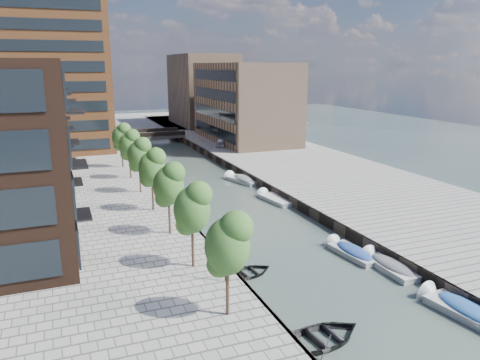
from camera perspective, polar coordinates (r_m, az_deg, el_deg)
water at (r=62.34m, az=-5.51°, el=0.22°), size 300.00×300.00×0.00m
quay_right at (r=68.25m, az=7.49°, el=1.78°), size 20.00×140.00×1.00m
quay_wall_left at (r=60.89m, az=-11.04°, el=0.17°), size 0.25×140.00×1.00m
quay_wall_right at (r=64.12m, az=-0.28°, el=1.12°), size 0.25×140.00×1.00m
far_closure at (r=120.29m, az=-13.56°, el=6.72°), size 80.00×40.00×1.00m
apartment_block at (r=48.87m, az=-25.44°, el=4.72°), size 8.00×38.00×14.00m
tower at (r=83.31m, az=-22.51°, el=13.78°), size 18.00×18.00×30.00m
tan_block_near at (r=86.90m, az=0.55°, el=9.47°), size 12.00×25.00×14.00m
tan_block_far at (r=111.32m, az=-4.58°, el=10.91°), size 12.00×20.00×16.00m
bridge at (r=92.75m, az=-11.07°, el=5.39°), size 13.00×6.00×1.30m
tree_0 at (r=25.47m, az=-1.56°, el=-7.60°), size 2.50×2.50×5.95m
tree_1 at (r=31.78m, az=-5.89°, el=-3.27°), size 2.50×2.50×5.95m
tree_2 at (r=38.33m, az=-8.74°, el=-0.38°), size 2.50×2.50×5.95m
tree_3 at (r=45.02m, az=-10.75°, el=1.66°), size 2.50×2.50×5.95m
tree_4 at (r=51.79m, az=-12.24°, el=3.17°), size 2.50×2.50×5.95m
tree_5 at (r=58.61m, az=-13.39°, el=4.33°), size 2.50×2.50×5.95m
tree_6 at (r=65.47m, az=-14.30°, el=5.24°), size 2.50×2.50×5.95m
lamp_0 at (r=30.04m, az=-1.82°, el=-7.86°), size 0.24×0.24×4.12m
lamp_1 at (r=44.72m, az=-8.77°, el=-0.70°), size 0.24×0.24×4.12m
lamp_2 at (r=60.08m, az=-12.21°, el=2.88°), size 0.24×0.24×4.12m
sloop_0 at (r=27.19m, az=9.92°, el=-18.91°), size 5.52×4.28×1.05m
sloop_1 at (r=34.16m, az=0.86°, el=-11.50°), size 4.38×3.42×0.83m
sloop_2 at (r=49.91m, az=-6.43°, el=-3.28°), size 5.16×3.70×1.06m
sloop_3 at (r=39.03m, az=-3.34°, el=-8.18°), size 4.90×3.57×1.00m
sloop_4 at (r=58.94m, az=-9.42°, el=-0.71°), size 5.72×4.61×1.05m
motorboat_0 at (r=32.22m, az=25.37°, el=-14.12°), size 2.78×5.95×1.91m
motorboat_1 at (r=36.82m, az=17.54°, el=-9.88°), size 1.82×5.19×1.73m
motorboat_2 at (r=52.16m, az=4.02°, el=-2.35°), size 2.60×5.50×1.76m
motorboat_3 at (r=38.54m, az=13.27°, el=-8.51°), size 2.23×5.22×1.69m
motorboat_4 at (r=60.35m, az=0.10°, el=0.05°), size 3.48×5.90×1.86m
car at (r=80.90m, az=-2.37°, el=4.60°), size 2.93×4.07×1.29m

